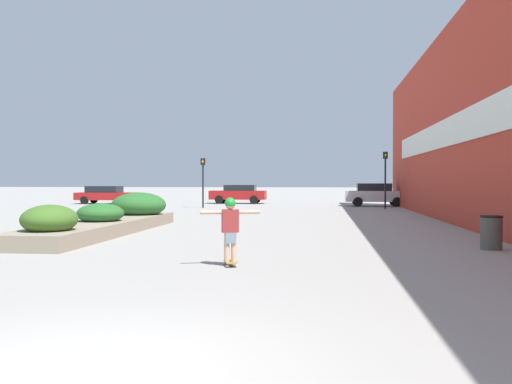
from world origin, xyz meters
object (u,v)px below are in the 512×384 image
object	(u,v)px
trash_bin	(491,232)
car_center_right	(106,194)
skateboard	(230,263)
car_center_left	(376,194)
car_leftmost	(239,194)
traffic_light_left	(203,174)
traffic_light_right	(385,170)
skateboarder	(230,223)

from	to	relation	value
trash_bin	car_center_right	world-z (taller)	car_center_right
skateboard	car_center_left	bearing A→B (deg)	61.94
car_leftmost	traffic_light_left	world-z (taller)	traffic_light_left
traffic_light_left	traffic_light_right	distance (m)	11.83
trash_bin	car_leftmost	xyz separation A→B (m)	(-10.95, 28.97, 0.33)
skateboard	traffic_light_right	size ratio (longest dim) A/B	0.18
skateboarder	car_center_left	world-z (taller)	car_center_left
trash_bin	traffic_light_left	world-z (taller)	traffic_light_left
car_center_right	skateboard	bearing A→B (deg)	25.66
car_leftmost	traffic_light_left	xyz separation A→B (m)	(-1.29, -7.39, 1.47)
skateboard	car_center_left	size ratio (longest dim) A/B	0.15
traffic_light_right	car_center_right	bearing A→B (deg)	164.05
car_center_right	trash_bin	bearing A→B (deg)	37.77
skateboarder	car_center_left	xyz separation A→B (m)	(5.66, 29.03, -0.07)
skateboard	traffic_light_right	xyz separation A→B (m)	(5.89, 25.00, 2.40)
car_center_left	traffic_light_right	bearing A→B (deg)	3.20
skateboard	car_center_right	distance (m)	34.32
trash_bin	car_leftmost	distance (m)	30.97
skateboarder	traffic_light_left	bearing A→B (deg)	86.23
car_leftmost	car_center_left	size ratio (longest dim) A/B	1.02
skateboarder	car_center_right	size ratio (longest dim) A/B	0.30
skateboard	skateboarder	xyz separation A→B (m)	(-0.00, 0.00, 0.84)
traffic_light_left	skateboard	bearing A→B (deg)	-76.75
skateboard	car_center_left	distance (m)	29.59
car_leftmost	car_center_right	bearing A→B (deg)	99.19
skateboarder	traffic_light_left	distance (m)	25.92
skateboard	skateboarder	size ratio (longest dim) A/B	0.48
traffic_light_left	traffic_light_right	bearing A→B (deg)	-0.94
trash_bin	traffic_light_right	world-z (taller)	traffic_light_right
traffic_light_left	traffic_light_right	size ratio (longest dim) A/B	0.90
skateboard	car_center_left	xyz separation A→B (m)	(5.66, 29.03, 0.77)
skateboard	skateboarder	distance (m)	0.84
trash_bin	car_center_left	distance (m)	25.43
skateboarder	traffic_light_right	bearing A→B (deg)	59.73
car_leftmost	traffic_light_left	size ratio (longest dim) A/B	1.33
car_leftmost	car_center_right	xyz separation A→B (m)	(-10.22, -1.65, -0.05)
traffic_light_right	trash_bin	bearing A→B (deg)	-88.89
skateboard	traffic_light_left	bearing A→B (deg)	86.23
trash_bin	traffic_light_right	distance (m)	21.49
trash_bin	skateboard	bearing A→B (deg)	-150.18
trash_bin	car_center_left	size ratio (longest dim) A/B	0.21
car_center_right	traffic_light_right	distance (m)	21.65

